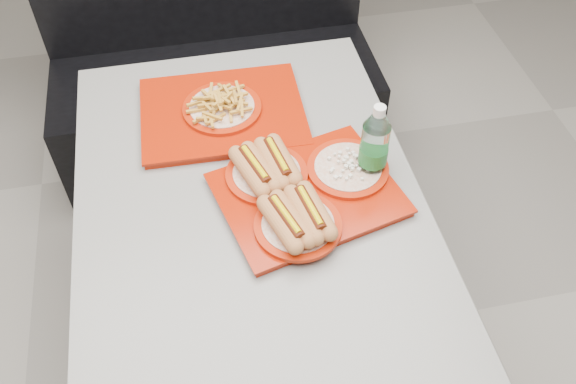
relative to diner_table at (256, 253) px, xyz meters
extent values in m
plane|color=gray|center=(0.00, 0.00, -0.58)|extent=(6.00, 6.00, 0.00)
cylinder|color=black|center=(0.00, 0.00, -0.56)|extent=(0.52, 0.52, 0.05)
cylinder|color=black|center=(0.00, 0.00, -0.20)|extent=(0.11, 0.11, 0.66)
cube|color=black|center=(0.00, 0.00, 0.12)|extent=(0.92, 1.42, 0.01)
cube|color=gray|center=(0.00, 0.00, 0.15)|extent=(0.90, 1.40, 0.04)
cube|color=black|center=(0.00, 1.02, -0.36)|extent=(1.30, 0.55, 0.45)
cube|color=#961804|center=(0.15, 0.03, 0.17)|extent=(0.51, 0.43, 0.02)
cube|color=#961804|center=(0.15, 0.03, 0.19)|extent=(0.52, 0.45, 0.01)
cylinder|color=#A01D05|center=(0.10, -0.08, 0.20)|extent=(0.22, 0.22, 0.01)
cylinder|color=beige|center=(0.10, -0.08, 0.20)|extent=(0.18, 0.18, 0.00)
cylinder|color=#A01D05|center=(0.06, 0.11, 0.20)|extent=(0.22, 0.22, 0.01)
cylinder|color=beige|center=(0.06, 0.11, 0.20)|extent=(0.18, 0.18, 0.00)
cylinder|color=#A01D05|center=(0.27, 0.08, 0.20)|extent=(0.22, 0.22, 0.01)
cylinder|color=beige|center=(0.27, 0.08, 0.20)|extent=(0.18, 0.18, 0.00)
cube|color=#961804|center=(-0.03, 0.39, 0.17)|extent=(0.47, 0.37, 0.02)
cube|color=#961804|center=(-0.03, 0.39, 0.19)|extent=(0.48, 0.38, 0.01)
cylinder|color=#A01D05|center=(-0.03, 0.39, 0.20)|extent=(0.23, 0.23, 0.01)
cylinder|color=beige|center=(-0.03, 0.39, 0.20)|extent=(0.19, 0.19, 0.01)
cylinder|color=silver|center=(0.33, 0.08, 0.25)|extent=(0.07, 0.07, 0.18)
cylinder|color=#1B6D2A|center=(0.33, 0.08, 0.24)|extent=(0.08, 0.08, 0.05)
cone|color=silver|center=(0.33, 0.08, 0.36)|extent=(0.07, 0.07, 0.04)
cylinder|color=silver|center=(0.33, 0.08, 0.39)|extent=(0.03, 0.03, 0.02)
camera|label=1|loc=(-0.11, -0.98, 1.38)|focal=38.00mm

